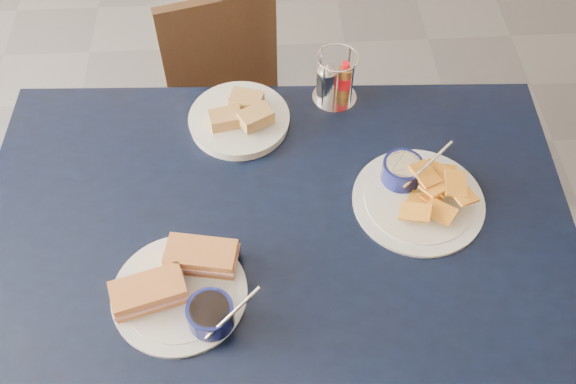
{
  "coord_description": "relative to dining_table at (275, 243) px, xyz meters",
  "views": [
    {
      "loc": [
        -0.01,
        -0.66,
        1.89
      ],
      "look_at": [
        0.04,
        0.14,
        0.82
      ],
      "focal_mm": 40.0,
      "sensor_mm": 36.0,
      "label": 1
    }
  ],
  "objects": [
    {
      "name": "dining_table",
      "position": [
        0.0,
        0.0,
        0.0
      ],
      "size": [
        1.32,
        0.91,
        0.75
      ],
      "color": "black",
      "rests_on": "ground"
    },
    {
      "name": "chair_far",
      "position": [
        -0.1,
        0.7,
        -0.25
      ],
      "size": [
        0.43,
        0.43,
        0.76
      ],
      "color": "#311C10",
      "rests_on": "ground"
    },
    {
      "name": "sandwich_plate",
      "position": [
        -0.18,
        -0.15,
        0.09
      ],
      "size": [
        0.3,
        0.27,
        0.12
      ],
      "color": "white",
      "rests_on": "dining_table"
    },
    {
      "name": "plantain_plate",
      "position": [
        0.31,
        0.07,
        0.08
      ],
      "size": [
        0.29,
        0.29,
        0.12
      ],
      "color": "white",
      "rests_on": "dining_table"
    },
    {
      "name": "bread_basket",
      "position": [
        -0.07,
        0.3,
        0.08
      ],
      "size": [
        0.24,
        0.24,
        0.07
      ],
      "color": "white",
      "rests_on": "dining_table"
    },
    {
      "name": "condiment_caddy",
      "position": [
        0.16,
        0.38,
        0.12
      ],
      "size": [
        0.11,
        0.11,
        0.14
      ],
      "color": "silver",
      "rests_on": "dining_table"
    }
  ]
}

